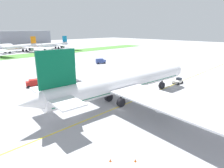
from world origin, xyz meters
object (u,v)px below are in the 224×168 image
ground_crew_wingwalker_port (201,106)px  traffic_cone_port_wing (110,160)px  parked_airliner_far_outer (55,45)px  airliner_foreground (122,83)px  pushback_tug (178,81)px  service_truck_baggage_loader (100,61)px  traffic_cone_starboard_wing (135,160)px  parked_airliner_far_right (22,47)px  service_truck_catering_van (33,83)px

ground_crew_wingwalker_port → traffic_cone_port_wing: bearing=176.0°
parked_airliner_far_outer → airliner_foreground: bearing=-112.5°
airliner_foreground → pushback_tug: airliner_foreground is taller
service_truck_baggage_loader → airliner_foreground: bearing=-126.0°
pushback_tug → service_truck_baggage_loader: (8.08, 54.07, 0.59)m
airliner_foreground → traffic_cone_starboard_wing: (-17.94, -19.08, -5.22)m
traffic_cone_port_wing → traffic_cone_starboard_wing: bearing=-45.4°
traffic_cone_port_wing → parked_airliner_far_right: (48.65, 164.47, 4.22)m
parked_airliner_far_right → traffic_cone_starboard_wing: bearing=-105.3°
traffic_cone_port_wing → service_truck_baggage_loader: service_truck_baggage_loader is taller
service_truck_baggage_loader → service_truck_catering_van: (-49.47, -18.72, -0.14)m
airliner_foreground → traffic_cone_starboard_wing: bearing=-133.2°
service_truck_catering_van → parked_airliner_far_outer: 139.34m
pushback_tug → ground_crew_wingwalker_port: size_ratio=3.44×
traffic_cone_starboard_wing → parked_airliner_far_outer: bearing=64.7°
service_truck_catering_van → parked_airliner_far_right: parked_airliner_far_right is taller
traffic_cone_port_wing → parked_airliner_far_right: size_ratio=0.01×
service_truck_catering_van → traffic_cone_port_wing: bearing=-100.0°
traffic_cone_starboard_wing → service_truck_baggage_loader: (55.28, 70.57, 1.31)m
service_truck_baggage_loader → parked_airliner_far_right: size_ratio=0.10×
service_truck_baggage_loader → service_truck_catering_van: bearing=-159.3°
airliner_foreground → ground_crew_wingwalker_port: size_ratio=51.57×
pushback_tug → service_truck_baggage_loader: bearing=81.5°
service_truck_baggage_loader → pushback_tug: bearing=-98.5°
pushback_tug → traffic_cone_starboard_wing: (-47.20, -16.50, -0.72)m
pushback_tug → parked_airliner_far_outer: 156.68m
parked_airliner_far_outer → ground_crew_wingwalker_port: bearing=-107.1°
traffic_cone_port_wing → parked_airliner_far_right: parked_airliner_far_right is taller
pushback_tug → ground_crew_wingwalker_port: 24.71m
airliner_foreground → pushback_tug: (29.27, -2.58, -4.50)m
airliner_foreground → pushback_tug: bearing=-5.0°
traffic_cone_port_wing → parked_airliner_far_outer: parked_airliner_far_outer is taller
airliner_foreground → parked_airliner_far_outer: airliner_foreground is taller
airliner_foreground → ground_crew_wingwalker_port: airliner_foreground is taller
ground_crew_wingwalker_port → traffic_cone_port_wing: (-31.05, 2.18, -0.79)m
traffic_cone_port_wing → service_truck_catering_van: 49.78m
pushback_tug → traffic_cone_port_wing: pushback_tug is taller
airliner_foreground → service_truck_baggage_loader: size_ratio=14.51×
pushback_tug → parked_airliner_far_right: 150.85m
airliner_foreground → ground_crew_wingwalker_port: (10.31, -18.42, -4.43)m
ground_crew_wingwalker_port → traffic_cone_starboard_wing: ground_crew_wingwalker_port is taller
service_truck_baggage_loader → parked_airliner_far_right: (-9.44, 96.73, 2.91)m
ground_crew_wingwalker_port → airliner_foreground: bearing=119.2°
airliner_foreground → traffic_cone_port_wing: airliner_foreground is taller
service_truck_baggage_loader → service_truck_catering_van: size_ratio=1.28×
traffic_cone_starboard_wing → service_truck_baggage_loader: 89.66m
airliner_foreground → parked_airliner_far_outer: size_ratio=1.37×
pushback_tug → parked_airliner_far_right: parked_airliner_far_right is taller
pushback_tug → service_truck_baggage_loader: size_ratio=0.97×
airliner_foreground → service_truck_baggage_loader: airliner_foreground is taller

